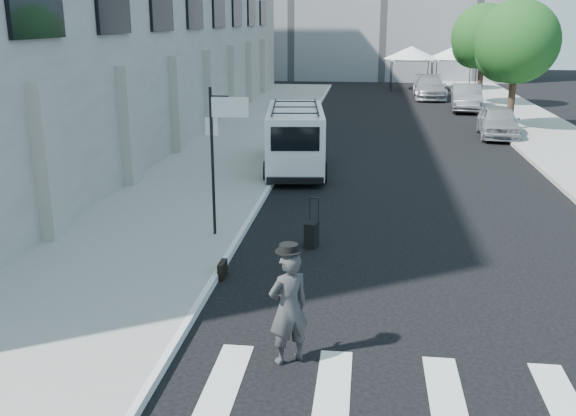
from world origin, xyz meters
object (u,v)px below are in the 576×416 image
(parked_car_a, at_px, (498,121))
(cargo_van, at_px, (295,138))
(businessman, at_px, (289,308))
(suitcase, at_px, (312,234))
(briefcase, at_px, (222,270))
(parked_car_b, at_px, (467,98))
(parked_car_c, at_px, (430,87))

(parked_car_a, bearing_deg, cargo_van, -133.10)
(businessman, distance_m, cargo_van, 13.23)
(suitcase, bearing_deg, briefcase, -116.64)
(parked_car_b, bearing_deg, suitcase, -100.66)
(businessman, bearing_deg, cargo_van, -118.74)
(businessman, xyz_separation_m, cargo_van, (-1.39, 13.15, 0.22))
(parked_car_c, bearing_deg, businessman, -97.18)
(parked_car_a, bearing_deg, suitcase, -109.95)
(briefcase, height_order, cargo_van, cargo_van)
(parked_car_b, height_order, parked_car_c, parked_car_b)
(parked_car_a, distance_m, parked_car_c, 14.51)
(suitcase, bearing_deg, parked_car_c, 91.73)
(parked_car_a, bearing_deg, businessman, -103.94)
(suitcase, height_order, parked_car_a, parked_car_a)
(suitcase, height_order, parked_car_b, parked_car_b)
(briefcase, bearing_deg, businessman, -60.81)
(parked_car_a, relative_size, parked_car_b, 0.91)
(businessman, bearing_deg, suitcase, -123.58)
(cargo_van, relative_size, parked_car_b, 1.29)
(businessman, bearing_deg, briefcase, -95.73)
(businessman, relative_size, cargo_van, 0.31)
(suitcase, bearing_deg, parked_car_a, 77.20)
(suitcase, bearing_deg, parked_car_b, 85.87)
(businessman, xyz_separation_m, suitcase, (-0.11, 5.28, -0.60))
(suitcase, xyz_separation_m, cargo_van, (-1.28, 7.87, 0.82))
(suitcase, bearing_deg, businessman, -77.12)
(parked_car_a, xyz_separation_m, parked_car_b, (-0.18, 8.74, 0.04))
(businessman, height_order, suitcase, businessman)
(parked_car_c, bearing_deg, suitcase, -98.82)
(parked_car_a, bearing_deg, briefcase, -111.82)
(briefcase, height_order, parked_car_c, parked_car_c)
(briefcase, distance_m, parked_car_a, 19.60)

